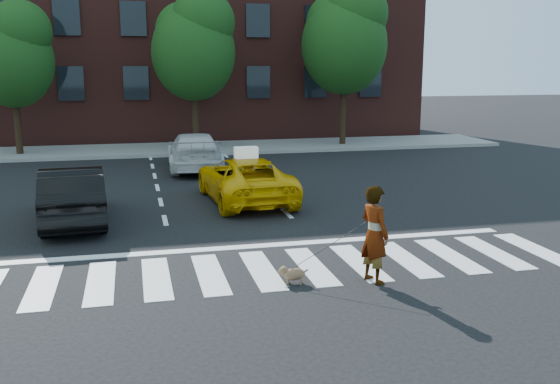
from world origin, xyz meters
The scene contains 14 objects.
ground centered at (0.00, 0.00, 0.00)m, with size 120.00×120.00×0.00m, color black.
crosswalk centered at (0.00, 0.00, 0.01)m, with size 13.00×2.40×0.01m, color silver.
stop_line centered at (0.00, 1.60, 0.01)m, with size 12.00×0.30×0.01m, color silver.
sidewalk_far centered at (0.00, 17.50, 0.07)m, with size 30.00×4.00×0.15m, color slate.
building centered at (0.00, 25.00, 6.00)m, with size 26.00×10.00×12.00m, color #4F211C.
tree_left centered at (-6.97, 17.00, 4.44)m, with size 3.39×3.38×6.50m.
tree_mid centered at (0.53, 17.00, 4.85)m, with size 3.69×3.69×7.10m.
tree_right centered at (7.53, 17.00, 5.26)m, with size 4.00×4.00×7.70m.
taxi centered at (0.80, 6.16, 0.65)m, with size 2.15×4.66×1.29m, color #DCA104.
black_sedan centered at (-3.83, 4.73, 0.71)m, with size 1.49×4.28×1.41m, color black.
white_suv centered at (-0.06, 12.05, 0.69)m, with size 1.94×4.77×1.39m, color silver.
woman centered at (1.85, -1.10, 0.90)m, with size 0.65×0.43×1.79m, color #999999.
dog centered at (0.38, -0.85, 0.19)m, with size 0.55×0.32×0.32m.
taxi_sign centered at (0.80, 5.96, 1.45)m, with size 0.65×0.28×0.32m, color white.
Camera 1 is at (-2.32, -11.25, 3.91)m, focal length 40.00 mm.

